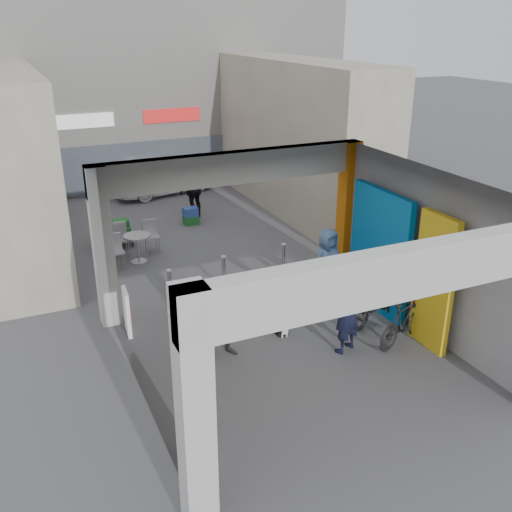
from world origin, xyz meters
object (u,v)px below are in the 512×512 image
produce_stand (114,237)px  man_elderly (327,263)px  man_with_dog (347,310)px  bicycle_front (378,304)px  cafe_set (131,248)px  bicycle_rear (404,322)px  white_van (161,177)px  man_back_turned (225,319)px  man_crates (194,188)px  border_collie (282,324)px

produce_stand → man_elderly: (3.99, -5.29, 0.55)m
man_with_dog → bicycle_front: (1.24, 0.65, -0.46)m
produce_stand → cafe_set: bearing=-72.6°
cafe_set → bicycle_rear: (4.06, -6.70, 0.15)m
man_with_dog → bicycle_front: size_ratio=1.04×
white_van → man_back_turned: bearing=158.9°
man_crates → bicycle_front: (1.29, -8.56, -0.53)m
bicycle_front → white_van: 11.82m
man_crates → bicycle_rear: man_crates is taller
border_collie → man_elderly: 2.28m
cafe_set → bicycle_front: bearing=-55.1°
cafe_set → man_back_turned: 5.71m
man_crates → bicycle_front: 8.67m
produce_stand → bicycle_front: (4.30, -6.95, 0.17)m
produce_stand → man_back_turned: man_back_turned is taller
produce_stand → man_crates: man_crates is taller
produce_stand → man_with_dog: size_ratio=0.62×
produce_stand → bicycle_rear: bicycle_rear is taller
man_back_turned → bicycle_front: (3.48, -0.16, -0.34)m
man_with_dog → bicycle_rear: 1.33m
white_van → man_elderly: bearing=175.4°
man_elderly → bicycle_rear: 2.58m
border_collie → man_crates: man_crates is taller
produce_stand → bicycle_front: size_ratio=0.65×
border_collie → man_crates: (0.82, 8.16, 0.74)m
produce_stand → border_collie: size_ratio=1.82×
cafe_set → produce_stand: size_ratio=1.36×
cafe_set → bicycle_rear: 7.84m
man_with_dog → man_crates: (-0.06, 9.21, 0.07)m
produce_stand → white_van: size_ratio=0.30×
bicycle_rear → white_van: bearing=-11.9°
border_collie → bicycle_rear: 2.49m
cafe_set → man_elderly: (3.75, -4.16, 0.51)m
bicycle_front → cafe_set: bearing=24.9°
man_with_dog → white_van: size_ratio=0.49×
cafe_set → man_with_dog: man_with_dog is taller
man_crates → bicycle_rear: (1.29, -9.44, -0.51)m
cafe_set → white_van: 6.41m
border_collie → man_crates: bearing=82.2°
produce_stand → man_back_turned: 6.86m
produce_stand → man_crates: bearing=33.3°
man_back_turned → bicycle_rear: size_ratio=1.00×
man_with_dog → white_van: bearing=-112.9°
cafe_set → man_back_turned: man_back_turned is taller
border_collie → bicycle_front: bicycle_front is taller
cafe_set → border_collie: size_ratio=2.49×
bicycle_front → man_elderly: bearing=0.6°
produce_stand → man_elderly: size_ratio=0.67×
man_elderly → man_crates: bearing=85.9°
man_crates → bicycle_rear: size_ratio=1.24×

